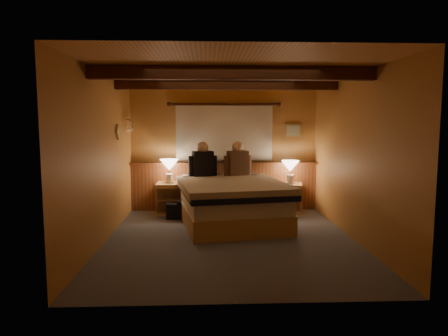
{
  "coord_description": "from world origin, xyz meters",
  "views": [
    {
      "loc": [
        -0.33,
        -5.67,
        1.69
      ],
      "look_at": [
        -0.07,
        0.4,
        1.01
      ],
      "focal_mm": 32.0,
      "sensor_mm": 36.0,
      "label": 1
    }
  ],
  "objects": [
    {
      "name": "ceiling_beams",
      "position": [
        0.0,
        0.15,
        2.31
      ],
      "size": [
        3.6,
        1.65,
        0.16
      ],
      "color": "#4D2513",
      "rests_on": "ceiling"
    },
    {
      "name": "nightstand_right",
      "position": [
        1.21,
        1.75,
        0.28
      ],
      "size": [
        0.59,
        0.55,
        0.55
      ],
      "rotation": [
        0.0,
        0.0,
        -0.21
      ],
      "color": "tan",
      "rests_on": "floor"
    },
    {
      "name": "person_right",
      "position": [
        0.24,
        1.68,
        0.98
      ],
      "size": [
        0.52,
        0.31,
        0.66
      ],
      "rotation": [
        0.0,
        0.0,
        0.29
      ],
      "color": "#462C1C",
      "rests_on": "bed"
    },
    {
      "name": "wall_back",
      "position": [
        0.0,
        2.1,
        1.2
      ],
      "size": [
        3.6,
        0.0,
        3.6
      ],
      "primitive_type": "plane",
      "rotation": [
        1.57,
        0.0,
        0.0
      ],
      "color": "#B78D41",
      "rests_on": "floor"
    },
    {
      "name": "wainscot",
      "position": [
        0.0,
        2.04,
        0.49
      ],
      "size": [
        3.6,
        0.23,
        0.94
      ],
      "color": "brown",
      "rests_on": "wall_back"
    },
    {
      "name": "nightstand_left",
      "position": [
        -1.01,
        1.74,
        0.29
      ],
      "size": [
        0.54,
        0.48,
        0.58
      ],
      "rotation": [
        0.0,
        0.0,
        0.02
      ],
      "color": "tan",
      "rests_on": "floor"
    },
    {
      "name": "duffel_bag",
      "position": [
        -0.82,
        1.34,
        0.14
      ],
      "size": [
        0.47,
        0.3,
        0.33
      ],
      "rotation": [
        0.0,
        0.0,
        -0.05
      ],
      "color": "black",
      "rests_on": "floor"
    },
    {
      "name": "ceiling",
      "position": [
        0.0,
        0.0,
        2.4
      ],
      "size": [
        4.2,
        4.2,
        0.0
      ],
      "primitive_type": "plane",
      "rotation": [
        3.14,
        0.0,
        0.0
      ],
      "color": "#E09F54",
      "rests_on": "wall_back"
    },
    {
      "name": "bed",
      "position": [
        0.06,
        0.92,
        0.38
      ],
      "size": [
        1.96,
        2.38,
        0.73
      ],
      "rotation": [
        0.0,
        0.0,
        0.17
      ],
      "color": "tan",
      "rests_on": "floor"
    },
    {
      "name": "coat_rail",
      "position": [
        -1.72,
        1.58,
        1.67
      ],
      "size": [
        0.05,
        0.55,
        0.24
      ],
      "color": "white",
      "rests_on": "wall_left"
    },
    {
      "name": "framed_print",
      "position": [
        1.35,
        2.08,
        1.55
      ],
      "size": [
        0.3,
        0.04,
        0.25
      ],
      "color": "tan",
      "rests_on": "wall_back"
    },
    {
      "name": "floor",
      "position": [
        0.0,
        0.0,
        0.0
      ],
      "size": [
        4.2,
        4.2,
        0.0
      ],
      "primitive_type": "plane",
      "color": "#484C56",
      "rests_on": "ground"
    },
    {
      "name": "wall_left",
      "position": [
        -1.8,
        0.0,
        1.2
      ],
      "size": [
        0.0,
        4.2,
        4.2
      ],
      "primitive_type": "plane",
      "rotation": [
        1.57,
        0.0,
        1.57
      ],
      "color": "#B78D41",
      "rests_on": "floor"
    },
    {
      "name": "wall_right",
      "position": [
        1.8,
        0.0,
        1.2
      ],
      "size": [
        0.0,
        4.2,
        4.2
      ],
      "primitive_type": "plane",
      "rotation": [
        1.57,
        0.0,
        -1.57
      ],
      "color": "#B78D41",
      "rests_on": "floor"
    },
    {
      "name": "wall_front",
      "position": [
        0.0,
        -2.1,
        1.2
      ],
      "size": [
        3.6,
        0.0,
        3.6
      ],
      "primitive_type": "plane",
      "rotation": [
        -1.57,
        0.0,
        0.0
      ],
      "color": "#B78D41",
      "rests_on": "floor"
    },
    {
      "name": "curtain_window",
      "position": [
        0.0,
        2.03,
        1.52
      ],
      "size": [
        2.18,
        0.09,
        1.11
      ],
      "color": "#4D2513",
      "rests_on": "wall_back"
    },
    {
      "name": "lamp_right",
      "position": [
        1.23,
        1.72,
        0.86
      ],
      "size": [
        0.34,
        0.34,
        0.44
      ],
      "color": "silver",
      "rests_on": "nightstand_right"
    },
    {
      "name": "person_left",
      "position": [
        -0.41,
        1.62,
        0.98
      ],
      "size": [
        0.53,
        0.3,
        0.66
      ],
      "rotation": [
        0.0,
        0.0,
        0.26
      ],
      "color": "black",
      "rests_on": "bed"
    },
    {
      "name": "lamp_left",
      "position": [
        -1.04,
        1.73,
        0.89
      ],
      "size": [
        0.34,
        0.34,
        0.45
      ],
      "color": "silver",
      "rests_on": "nightstand_left"
    }
  ]
}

